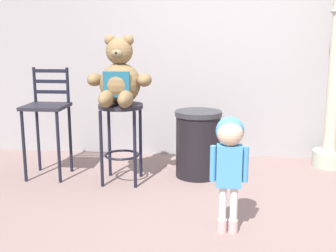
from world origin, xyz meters
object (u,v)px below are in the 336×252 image
(bar_stool_with_teddy, at_px, (121,126))
(trash_bin, at_px, (198,144))
(lamppost, at_px, (336,61))
(teddy_bear, at_px, (119,79))
(child_walking, at_px, (229,150))
(bar_chair_empty, at_px, (47,113))

(bar_stool_with_teddy, distance_m, trash_bin, 0.83)
(bar_stool_with_teddy, xyz_separation_m, lamppost, (2.22, 0.74, 0.60))
(teddy_bear, height_order, child_walking, teddy_bear)
(trash_bin, height_order, lamppost, lamppost)
(child_walking, relative_size, bar_chair_empty, 0.78)
(trash_bin, height_order, bar_chair_empty, bar_chair_empty)
(trash_bin, bearing_deg, bar_chair_empty, -174.77)
(teddy_bear, height_order, lamppost, lamppost)
(teddy_bear, bearing_deg, lamppost, 19.13)
(trash_bin, relative_size, bar_chair_empty, 0.62)
(trash_bin, bearing_deg, lamppost, 18.34)
(child_walking, bearing_deg, bar_chair_empty, 92.25)
(child_walking, bearing_deg, teddy_bear, 79.92)
(trash_bin, distance_m, lamppost, 1.76)
(teddy_bear, distance_m, trash_bin, 1.06)
(teddy_bear, bearing_deg, child_walking, -44.71)
(teddy_bear, height_order, trash_bin, teddy_bear)
(bar_chair_empty, bearing_deg, child_walking, -32.38)
(child_walking, bearing_deg, lamppost, 0.63)
(trash_bin, relative_size, lamppost, 0.24)
(bar_stool_with_teddy, xyz_separation_m, bar_chair_empty, (-0.80, 0.11, 0.10))
(teddy_bear, distance_m, lamppost, 2.36)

